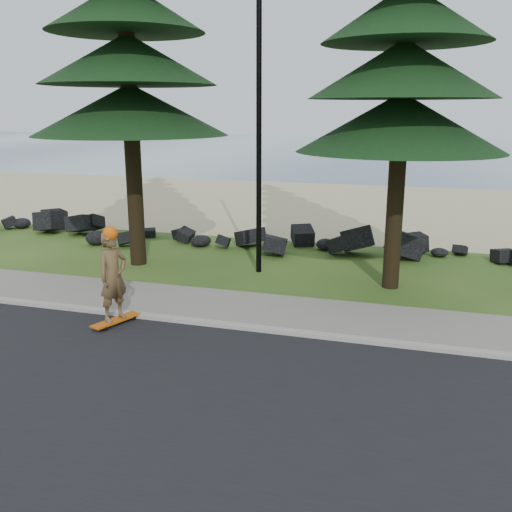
# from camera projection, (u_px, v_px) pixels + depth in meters

# --- Properties ---
(ground) EXTENTS (160.00, 160.00, 0.00)m
(ground) POSITION_uv_depth(u_px,v_px,m) (218.00, 310.00, 12.44)
(ground) COLOR #284E18
(ground) RESTS_ON ground
(road) EXTENTS (160.00, 7.00, 0.02)m
(road) POSITION_uv_depth(u_px,v_px,m) (111.00, 412.00, 8.27)
(road) COLOR black
(road) RESTS_ON ground
(kerb) EXTENTS (160.00, 0.20, 0.10)m
(kerb) POSITION_uv_depth(u_px,v_px,m) (203.00, 323.00, 11.60)
(kerb) COLOR #9F988F
(kerb) RESTS_ON ground
(sidewalk) EXTENTS (160.00, 2.00, 0.08)m
(sidewalk) POSITION_uv_depth(u_px,v_px,m) (221.00, 306.00, 12.62)
(sidewalk) COLOR gray
(sidewalk) RESTS_ON ground
(beach_sand) EXTENTS (160.00, 15.00, 0.01)m
(beach_sand) POSITION_uv_depth(u_px,v_px,m) (328.00, 205.00, 25.90)
(beach_sand) COLOR tan
(beach_sand) RESTS_ON ground
(ocean) EXTENTS (160.00, 58.00, 0.01)m
(ocean) POSITION_uv_depth(u_px,v_px,m) (386.00, 150.00, 59.77)
(ocean) COLOR #3D5874
(ocean) RESTS_ON ground
(seawall_boulders) EXTENTS (60.00, 2.40, 1.10)m
(seawall_boulders) POSITION_uv_depth(u_px,v_px,m) (280.00, 251.00, 17.64)
(seawall_boulders) COLOR black
(seawall_boulders) RESTS_ON ground
(lamp_post) EXTENTS (0.25, 0.14, 8.14)m
(lamp_post) POSITION_uv_depth(u_px,v_px,m) (259.00, 114.00, 14.37)
(lamp_post) COLOR black
(lamp_post) RESTS_ON ground
(skateboarder) EXTENTS (0.64, 1.12, 2.04)m
(skateboarder) POSITION_uv_depth(u_px,v_px,m) (113.00, 277.00, 11.35)
(skateboarder) COLOR #C2530B
(skateboarder) RESTS_ON ground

